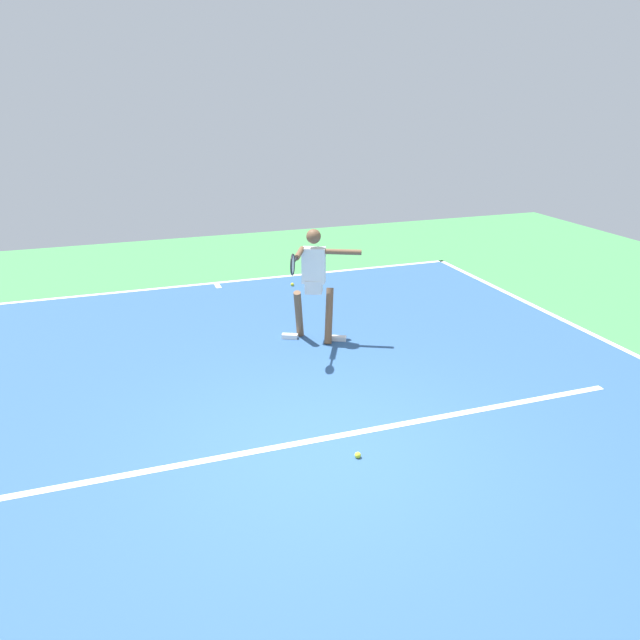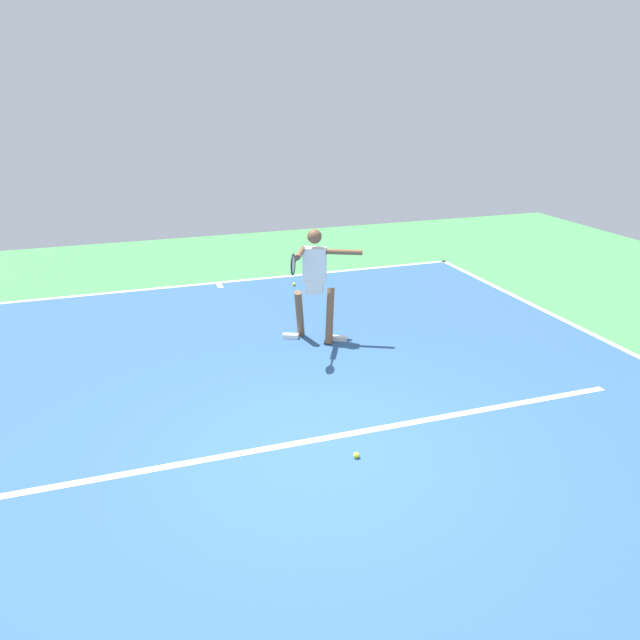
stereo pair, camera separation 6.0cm
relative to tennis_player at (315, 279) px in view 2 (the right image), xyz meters
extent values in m
plane|color=#428E4C|center=(0.86, 3.00, -0.98)|extent=(21.44, 21.44, 0.00)
cube|color=#2D5484|center=(0.86, 3.00, -0.98)|extent=(10.19, 13.07, 0.00)
cube|color=white|center=(0.86, -3.48, -0.98)|extent=(10.19, 0.10, 0.01)
cube|color=white|center=(0.86, 2.74, -0.98)|extent=(7.64, 0.10, 0.01)
cube|color=white|center=(0.86, -3.28, -0.98)|extent=(0.10, 0.30, 0.01)
cylinder|color=brown|center=(-0.22, 0.07, -0.58)|extent=(0.27, 0.40, 0.83)
cube|color=white|center=(-0.35, 0.13, -0.94)|extent=(0.26, 0.19, 0.07)
cylinder|color=brown|center=(0.20, -0.14, -0.58)|extent=(0.27, 0.40, 0.83)
cube|color=white|center=(0.33, -0.20, -0.94)|extent=(0.26, 0.19, 0.07)
cube|color=white|center=(-0.01, -0.03, -0.13)|extent=(0.31, 0.29, 0.20)
cube|color=white|center=(-0.01, -0.03, 0.19)|extent=(0.38, 0.31, 0.53)
sphere|color=brown|center=(-0.01, -0.03, 0.62)|extent=(0.21, 0.21, 0.21)
cylinder|color=brown|center=(-0.40, 0.15, 0.41)|extent=(0.51, 0.30, 0.08)
cylinder|color=brown|center=(0.26, 0.13, 0.44)|extent=(0.30, 0.51, 0.08)
cylinder|color=black|center=(0.42, 0.46, 0.44)|extent=(0.12, 0.21, 0.03)
torus|color=black|center=(0.53, 0.68, 0.44)|extent=(0.15, 0.27, 0.29)
cylinder|color=silver|center=(0.53, 0.68, 0.44)|extent=(0.11, 0.23, 0.25)
sphere|color=yellow|center=(-0.51, -2.79, -0.95)|extent=(0.07, 0.07, 0.07)
sphere|color=yellow|center=(0.62, 3.22, -0.95)|extent=(0.07, 0.07, 0.07)
camera|label=1|loc=(2.85, 8.38, 2.63)|focal=35.21mm
camera|label=2|loc=(2.79, 8.40, 2.63)|focal=35.21mm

